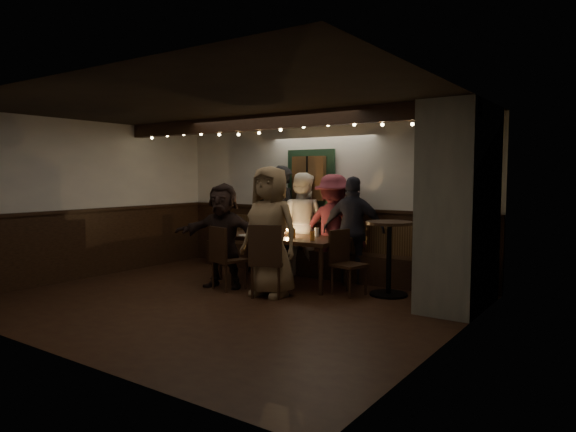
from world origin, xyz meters
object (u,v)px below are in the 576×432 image
Objects in this scene: dining_table at (281,240)px; person_g at (270,231)px; person_f at (223,235)px; person_b at (284,220)px; person_a at (266,223)px; chair_end at (344,258)px; chair_near_left at (224,254)px; person_e at (354,230)px; person_c at (301,224)px; high_top at (389,249)px; chair_near_right at (267,257)px; person_d at (333,227)px.

person_g is at bearing -63.68° from dining_table.
person_g is (0.92, -0.04, 0.12)m from person_f.
person_a is at bearing 22.87° from person_b.
chair_end is at bearing -4.45° from dining_table.
chair_end is at bearing 154.57° from person_a.
chair_near_left is 0.56× the size of person_e.
person_b reaches higher than dining_table.
person_c reaches higher than person_a.
person_a is at bearing 168.15° from high_top.
person_a is 1.78m from person_e.
dining_table is at bearing 88.67° from person_c.
person_e is 1.56m from person_g.
dining_table is 1.24× the size of person_e.
person_c is 1.04× the size of person_e.
high_top is (1.33, 1.10, 0.09)m from chair_near_right.
person_b is at bearing 122.10° from dining_table.
chair_near_right is 1.69m from person_e.
person_e reaches higher than person_f.
person_g is at bearing 97.88° from person_c.
person_d reaches higher than dining_table.
person_b is 1.18× the size of person_f.
person_b is 1.07× the size of person_c.
person_g reaches higher than person_c.
chair_near_left is at bearing 115.68° from person_b.
chair_end is at bearing 4.77° from person_f.
high_top reaches higher than chair_end.
chair_near_right is at bearing -76.93° from person_g.
person_b reaches higher than chair_near_right.
person_d reaches higher than person_e.
person_a reaches higher than chair_near_left.
high_top is 0.60× the size of person_c.
person_e is 1.06× the size of person_f.
chair_end is 0.87× the size of high_top.
high_top is 0.97m from person_e.
person_c is at bearing 146.43° from chair_end.
person_b is 0.96m from person_d.
person_d reaches higher than chair_near_right.
chair_end is (1.19, -0.09, -0.16)m from dining_table.
chair_near_left is 0.90× the size of high_top.
person_b is at bearing -16.82° from person_e.
chair_near_left is 0.52× the size of person_g.
person_f is (-0.53, -0.76, 0.11)m from dining_table.
chair_near_right is 0.36m from person_g.
person_b is at bearing 175.82° from person_a.
person_f reaches higher than chair_near_left.
person_a is at bearing 85.21° from person_f.
person_f is at bearing 170.36° from chair_near_right.
person_b is 1.09× the size of person_d.
person_f is at bearing 98.20° from person_a.
chair_end is 0.58× the size of person_f.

